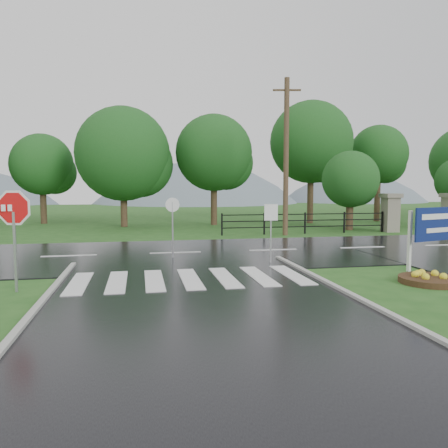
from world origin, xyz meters
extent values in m
plane|color=#23521B|center=(0.00, 0.00, 0.00)|extent=(120.00, 120.00, 0.00)
cube|color=black|center=(0.00, 10.00, 0.00)|extent=(90.00, 8.00, 0.04)
cube|color=silver|center=(-3.00, 5.00, 0.06)|extent=(0.50, 2.80, 0.02)
cube|color=silver|center=(-2.00, 5.00, 0.06)|extent=(0.50, 2.80, 0.02)
cube|color=silver|center=(-1.00, 5.00, 0.06)|extent=(0.50, 2.80, 0.02)
cube|color=silver|center=(0.00, 5.00, 0.06)|extent=(0.50, 2.80, 0.02)
cube|color=silver|center=(1.00, 5.00, 0.06)|extent=(0.50, 2.80, 0.02)
cube|color=silver|center=(2.00, 5.00, 0.06)|extent=(0.50, 2.80, 0.02)
cube|color=silver|center=(3.00, 5.00, 0.06)|extent=(0.50, 2.80, 0.02)
cube|color=gray|center=(13.00, 16.00, 1.00)|extent=(0.80, 0.80, 2.00)
cube|color=#6B6659|center=(13.00, 16.00, 2.12)|extent=(1.00, 1.00, 0.24)
cube|color=black|center=(7.75, 16.00, 0.40)|extent=(9.50, 0.05, 0.05)
cube|color=black|center=(7.75, 16.00, 0.75)|extent=(9.50, 0.05, 0.05)
cube|color=black|center=(7.75, 16.00, 1.10)|extent=(9.50, 0.05, 0.05)
cube|color=black|center=(3.00, 16.00, 0.60)|extent=(0.08, 0.08, 1.20)
cube|color=black|center=(12.50, 16.00, 0.60)|extent=(0.08, 0.08, 1.20)
sphere|color=slate|center=(8.00, 65.00, -17.28)|extent=(48.00, 48.00, 48.00)
sphere|color=slate|center=(36.00, 65.00, -12.96)|extent=(36.00, 36.00, 36.00)
cube|color=#939399|center=(-4.44, 4.52, 1.01)|extent=(0.06, 0.06, 2.02)
cylinder|color=white|center=(-4.44, 4.53, 2.12)|extent=(1.17, 0.35, 1.21)
cylinder|color=red|center=(-4.44, 4.52, 2.12)|extent=(1.02, 0.31, 1.05)
cube|color=silver|center=(6.87, 5.06, 0.95)|extent=(0.12, 0.12, 1.90)
cube|color=navy|center=(7.92, 5.06, 1.48)|extent=(2.20, 0.73, 1.05)
cube|color=white|center=(7.92, 5.02, 1.71)|extent=(1.73, 0.54, 0.17)
cube|color=white|center=(7.92, 5.02, 1.29)|extent=(1.28, 0.40, 0.14)
cylinder|color=#332111|center=(6.43, 3.43, 0.08)|extent=(1.66, 1.66, 0.17)
cube|color=#939399|center=(3.02, 7.15, 0.96)|extent=(0.04, 0.04, 1.92)
cube|color=white|center=(3.02, 7.13, 1.77)|extent=(0.45, 0.10, 0.56)
cylinder|color=#939399|center=(-0.19, 8.87, 1.04)|extent=(0.06, 0.06, 2.09)
cylinder|color=white|center=(-0.19, 8.85, 1.98)|extent=(0.51, 0.16, 0.52)
cylinder|color=#473523|center=(6.42, 15.50, 4.20)|extent=(0.28, 0.28, 8.39)
cube|color=brown|center=(6.42, 15.50, 7.74)|extent=(1.48, 0.37, 0.09)
cylinder|color=#3D2B1C|center=(11.21, 17.50, 1.29)|extent=(0.42, 0.42, 2.57)
sphere|color=#154618|center=(11.21, 17.50, 3.09)|extent=(3.43, 3.43, 3.43)
camera|label=1|loc=(-1.38, -7.06, 2.65)|focal=35.00mm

